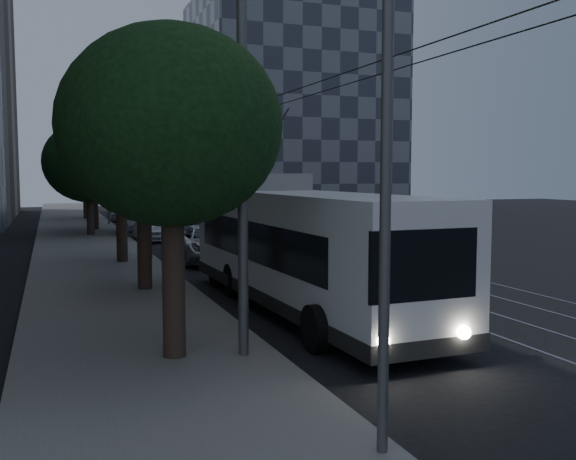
# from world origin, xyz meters

# --- Properties ---
(ground) EXTENTS (120.00, 120.00, 0.00)m
(ground) POSITION_xyz_m (0.00, 0.00, 0.00)
(ground) COLOR black
(ground) RESTS_ON ground
(sidewalk) EXTENTS (5.00, 90.00, 0.15)m
(sidewalk) POSITION_xyz_m (-7.50, 20.00, 0.07)
(sidewalk) COLOR slate
(sidewalk) RESTS_ON ground
(tram_rails) EXTENTS (4.52, 90.00, 0.02)m
(tram_rails) POSITION_xyz_m (2.50, 20.00, 0.01)
(tram_rails) COLOR #97979F
(tram_rails) RESTS_ON ground
(overhead_wires) EXTENTS (2.23, 90.00, 6.00)m
(overhead_wires) POSITION_xyz_m (-4.97, 20.00, 3.47)
(overhead_wires) COLOR black
(overhead_wires) RESTS_ON ground
(building_distant_right) EXTENTS (22.00, 18.00, 24.00)m
(building_distant_right) POSITION_xyz_m (18.00, 55.00, 12.00)
(building_distant_right) COLOR #3A3E4A
(building_distant_right) RESTS_ON ground
(trolleybus) EXTENTS (2.96, 12.46, 5.63)m
(trolleybus) POSITION_xyz_m (-2.90, -1.00, 1.71)
(trolleybus) COLOR silver
(trolleybus) RESTS_ON ground
(pickup_silver) EXTENTS (2.88, 5.59, 1.51)m
(pickup_silver) POSITION_xyz_m (-2.91, 9.38, 0.75)
(pickup_silver) COLOR silver
(pickup_silver) RESTS_ON ground
(car_white_a) EXTENTS (1.62, 3.80, 1.28)m
(car_white_a) POSITION_xyz_m (-4.16, 18.65, 0.64)
(car_white_a) COLOR silver
(car_white_a) RESTS_ON ground
(car_white_b) EXTENTS (3.05, 5.70, 1.57)m
(car_white_b) POSITION_xyz_m (-4.27, 22.59, 0.79)
(car_white_b) COLOR #AEAEB2
(car_white_b) RESTS_ON ground
(car_white_c) EXTENTS (2.21, 4.51, 1.42)m
(car_white_c) POSITION_xyz_m (-3.03, 28.16, 0.71)
(car_white_c) COLOR silver
(car_white_c) RESTS_ON ground
(car_white_d) EXTENTS (2.10, 3.82, 1.23)m
(car_white_d) POSITION_xyz_m (-3.94, 34.93, 0.61)
(car_white_d) COLOR #BBBABF
(car_white_d) RESTS_ON ground
(tree_0) EXTENTS (4.24, 4.24, 6.49)m
(tree_0) POSITION_xyz_m (-7.00, -4.79, 4.56)
(tree_0) COLOR black
(tree_0) RESTS_ON ground
(tree_1) EXTENTS (4.01, 4.01, 6.05)m
(tree_1) POSITION_xyz_m (-6.50, 2.95, 4.22)
(tree_1) COLOR black
(tree_1) RESTS_ON ground
(tree_2) EXTENTS (3.88, 3.88, 6.16)m
(tree_2) POSITION_xyz_m (-6.50, 9.54, 4.39)
(tree_2) COLOR black
(tree_2) RESTS_ON ground
(tree_3) EXTENTS (5.23, 5.23, 6.74)m
(tree_3) POSITION_xyz_m (-7.00, 22.00, 4.37)
(tree_3) COLOR black
(tree_3) RESTS_ON ground
(tree_4) EXTENTS (4.73, 4.73, 6.60)m
(tree_4) POSITION_xyz_m (-6.50, 25.81, 4.46)
(tree_4) COLOR black
(tree_4) RESTS_ON ground
(tree_5) EXTENTS (5.29, 5.29, 6.76)m
(tree_5) POSITION_xyz_m (-6.50, 36.49, 4.36)
(tree_5) COLOR black
(tree_5) RESTS_ON ground
(streetlamp_near) EXTENTS (2.35, 0.44, 9.68)m
(streetlamp_near) POSITION_xyz_m (-5.30, -5.14, 5.85)
(streetlamp_near) COLOR #525254
(streetlamp_near) RESTS_ON ground
(streetlamp_far) EXTENTS (2.35, 0.44, 9.69)m
(streetlamp_far) POSITION_xyz_m (-4.81, 20.17, 5.85)
(streetlamp_far) COLOR #525254
(streetlamp_far) RESTS_ON ground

